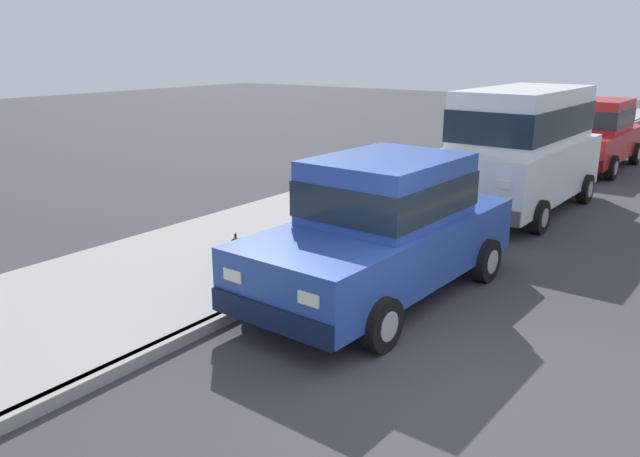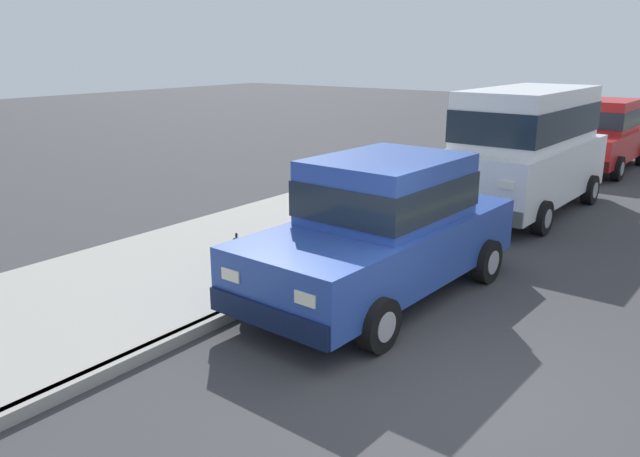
{
  "view_description": "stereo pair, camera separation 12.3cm",
  "coord_description": "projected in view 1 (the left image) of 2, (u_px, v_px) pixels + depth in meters",
  "views": [
    {
      "loc": [
        1.99,
        -5.38,
        3.31
      ],
      "look_at": [
        -3.01,
        1.46,
        0.85
      ],
      "focal_mm": 35.15,
      "sensor_mm": 36.0,
      "label": 1
    },
    {
      "loc": [
        2.09,
        -5.3,
        3.31
      ],
      "look_at": [
        -3.01,
        1.46,
        0.85
      ],
      "focal_mm": 35.15,
      "sensor_mm": 36.0,
      "label": 2
    }
  ],
  "objects": [
    {
      "name": "curb",
      "position": [
        240.0,
        310.0,
        8.02
      ],
      "size": [
        0.16,
        64.0,
        0.14
      ],
      "primitive_type": "cube",
      "color": "gray",
      "rests_on": "ground"
    },
    {
      "name": "dog_black",
      "position": [
        237.0,
        246.0,
        9.41
      ],
      "size": [
        0.58,
        0.56,
        0.49
      ],
      "color": "black",
      "rests_on": "sidewalk"
    },
    {
      "name": "ground_plane",
      "position": [
        477.0,
        393.0,
        6.22
      ],
      "size": [
        80.0,
        80.0,
        0.0
      ],
      "primitive_type": "plane",
      "color": "#38383A"
    },
    {
      "name": "sidewalk",
      "position": [
        149.0,
        280.0,
        9.04
      ],
      "size": [
        3.6,
        64.0,
        0.14
      ],
      "primitive_type": "cube",
      "color": "#99968E",
      "rests_on": "ground"
    },
    {
      "name": "car_blue_sedan",
      "position": [
        384.0,
        226.0,
        8.46
      ],
      "size": [
        2.16,
        4.66,
        1.92
      ],
      "color": "#28479E",
      "rests_on": "ground"
    },
    {
      "name": "car_white_van",
      "position": [
        522.0,
        144.0,
        12.84
      ],
      "size": [
        2.22,
        4.94,
        2.52
      ],
      "color": "white",
      "rests_on": "ground"
    },
    {
      "name": "car_red_sedan",
      "position": [
        593.0,
        133.0,
        17.55
      ],
      "size": [
        2.1,
        4.63,
        1.92
      ],
      "color": "red",
      "rests_on": "ground"
    }
  ]
}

